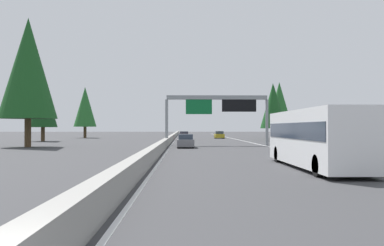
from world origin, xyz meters
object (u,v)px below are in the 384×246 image
object	(u,v)px
bus_mid_left	(315,136)
sedan_mid_right	(186,141)
conifer_right_mid	(273,106)
sedan_near_center	(184,136)
sign_gantry_overhead	(218,106)
sedan_far_center	(219,135)
conifer_right_distant	(279,104)
conifer_left_mid	(43,102)
conifer_left_near	(28,68)
conifer_left_far	(85,107)
conifer_right_far	(274,106)

from	to	relation	value
bus_mid_left	sedan_mid_right	size ratio (longest dim) A/B	2.61
conifer_right_mid	sedan_near_center	bearing A→B (deg)	52.13
sign_gantry_overhead	sedan_mid_right	distance (m)	8.34
sign_gantry_overhead	sedan_far_center	bearing A→B (deg)	-4.93
conifer_right_distant	conifer_left_mid	xyz separation A→B (m)	(-27.18, 43.80, -1.37)
sedan_mid_right	conifer_right_mid	xyz separation A→B (m)	(22.41, -14.20, 4.99)
conifer_left_near	conifer_left_far	bearing A→B (deg)	4.67
sign_gantry_overhead	sedan_near_center	size ratio (longest dim) A/B	2.88
sedan_far_center	conifer_left_far	size ratio (longest dim) A/B	0.41
sign_gantry_overhead	sedan_far_center	distance (m)	33.89
bus_mid_left	conifer_left_mid	world-z (taller)	conifer_left_mid
conifer_left_mid	conifer_left_near	bearing A→B (deg)	-166.24
sign_gantry_overhead	conifer_left_far	bearing A→B (deg)	33.09
sign_gantry_overhead	sedan_far_center	size ratio (longest dim) A/B	2.88
sedan_far_center	conifer_right_distant	distance (m)	18.59
sign_gantry_overhead	bus_mid_left	size ratio (longest dim) A/B	1.10
sedan_near_center	conifer_left_far	distance (m)	24.36
conifer_right_distant	conifer_left_far	size ratio (longest dim) A/B	1.15
sedan_far_center	conifer_right_mid	xyz separation A→B (m)	(-17.07, -7.28, 4.99)
sign_gantry_overhead	conifer_left_mid	world-z (taller)	conifer_left_mid
sedan_near_center	bus_mid_left	bearing A→B (deg)	-173.07
sedan_mid_right	sedan_near_center	size ratio (longest dim) A/B	1.00
conifer_right_far	sedan_mid_right	bearing A→B (deg)	153.85
bus_mid_left	sedan_far_center	xyz separation A→B (m)	(63.07, -0.11, -1.03)
bus_mid_left	conifer_right_far	size ratio (longest dim) A/B	1.12
sign_gantry_overhead	conifer_right_far	distance (m)	31.22
sign_gantry_overhead	conifer_left_mid	distance (m)	31.05
conifer_right_mid	conifer_left_far	xyz separation A→B (m)	(22.11, 35.29, 0.88)
conifer_right_far	conifer_left_mid	xyz separation A→B (m)	(-12.44, 39.44, -0.03)
conifer_left_near	sedan_far_center	bearing A→B (deg)	-32.96
conifer_left_far	sedan_far_center	bearing A→B (deg)	-100.20
sign_gantry_overhead	sedan_near_center	xyz separation A→B (m)	(27.59, 4.17, -4.19)
sedan_mid_right	conifer_left_far	distance (m)	49.61
bus_mid_left	conifer_left_mid	distance (m)	54.37
conifer_left_near	conifer_left_mid	distance (m)	21.03
bus_mid_left	sedan_near_center	distance (m)	57.59
bus_mid_left	sedan_near_center	bearing A→B (deg)	6.93
sedan_near_center	conifer_right_distant	size ratio (longest dim) A/B	0.35
conifer_right_far	conifer_left_far	distance (m)	39.30
sedan_near_center	conifer_right_distant	bearing A→B (deg)	-53.94
conifer_right_mid	conifer_right_distant	bearing A→B (deg)	-14.76
sedan_mid_right	conifer_left_far	xyz separation A→B (m)	(44.53, 21.09, 5.87)
bus_mid_left	conifer_left_mid	xyz separation A→B (m)	(45.54, 29.36, 4.47)
conifer_right_mid	conifer_right_distant	xyz separation A→B (m)	(26.72, -7.04, 1.89)
conifer_right_mid	conifer_right_far	xyz separation A→B (m)	(11.98, -2.68, 0.54)
conifer_right_far	conifer_left_mid	distance (m)	41.35
sedan_near_center	conifer_right_far	size ratio (longest dim) A/B	0.43
sedan_mid_right	conifer_right_far	size ratio (longest dim) A/B	0.43
sign_gantry_overhead	conifer_left_far	world-z (taller)	conifer_left_far
bus_mid_left	sign_gantry_overhead	bearing A→B (deg)	5.36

